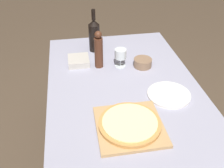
{
  "coord_description": "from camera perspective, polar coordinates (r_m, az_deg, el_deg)",
  "views": [
    {
      "loc": [
        -0.29,
        -1.18,
        1.71
      ],
      "look_at": [
        -0.08,
        0.06,
        0.81
      ],
      "focal_mm": 42.0,
      "sensor_mm": 36.0,
      "label": 1
    }
  ],
  "objects": [
    {
      "name": "dining_table",
      "position": [
        1.6,
        3.35,
        -5.15
      ],
      "size": [
        0.94,
        1.68,
        0.75
      ],
      "color": "#9393A8",
      "rests_on": "ground_plane"
    },
    {
      "name": "cutting_board",
      "position": [
        1.35,
        3.85,
        -9.13
      ],
      "size": [
        0.34,
        0.34,
        0.02
      ],
      "color": "tan",
      "rests_on": "dining_table"
    },
    {
      "name": "pizza",
      "position": [
        1.33,
        3.88,
        -8.5
      ],
      "size": [
        0.32,
        0.32,
        0.02
      ],
      "color": "#C68947",
      "rests_on": "cutting_board"
    },
    {
      "name": "wine_bottle",
      "position": [
        1.98,
        -3.89,
        10.62
      ],
      "size": [
        0.08,
        0.08,
        0.32
      ],
      "color": "black",
      "rests_on": "dining_table"
    },
    {
      "name": "pepper_mill",
      "position": [
        1.76,
        -2.93,
        7.34
      ],
      "size": [
        0.06,
        0.06,
        0.26
      ],
      "color": "#4C2819",
      "rests_on": "dining_table"
    },
    {
      "name": "wine_glass",
      "position": [
        1.78,
        1.87,
        6.42
      ],
      "size": [
        0.08,
        0.08,
        0.13
      ],
      "color": "silver",
      "rests_on": "dining_table"
    },
    {
      "name": "small_bowl",
      "position": [
        1.82,
        6.7,
        4.64
      ],
      "size": [
        0.12,
        0.12,
        0.06
      ],
      "color": "#84664C",
      "rests_on": "dining_table"
    },
    {
      "name": "dinner_plate",
      "position": [
        1.58,
        12.27,
        -2.27
      ],
      "size": [
        0.25,
        0.25,
        0.01
      ],
      "color": "white",
      "rests_on": "dining_table"
    },
    {
      "name": "food_container",
      "position": [
        1.86,
        -7.27,
        5.05
      ],
      "size": [
        0.15,
        0.15,
        0.04
      ],
      "color": "#BCB7AD",
      "rests_on": "dining_table"
    }
  ]
}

